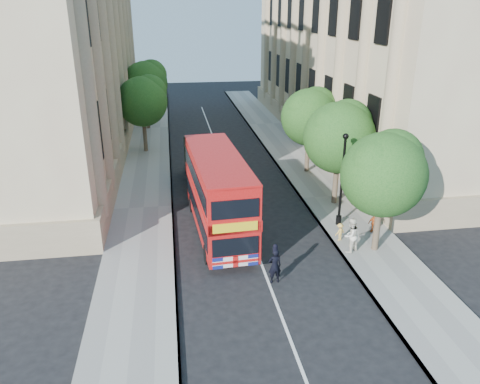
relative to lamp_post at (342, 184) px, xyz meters
name	(u,v)px	position (x,y,z in m)	size (l,w,h in m)	color
ground	(273,295)	(-5.00, -6.00, -2.51)	(120.00, 120.00, 0.00)	black
pavement_right	(328,197)	(0.75, 4.00, -2.45)	(3.50, 80.00, 0.12)	gray
pavement_left	(144,208)	(-10.75, 4.00, -2.45)	(3.50, 80.00, 0.12)	gray
building_right	(372,35)	(8.80, 18.00, 6.49)	(12.00, 38.00, 18.00)	tan
building_left	(37,38)	(-18.80, 18.00, 6.49)	(12.00, 38.00, 18.00)	tan
tree_right_near	(384,170)	(0.84, -2.97, 1.74)	(4.00, 4.00, 6.08)	#473828
tree_right_mid	(340,134)	(0.84, 3.03, 1.93)	(4.20, 4.20, 6.37)	#473828
tree_right_far	(310,114)	(0.84, 9.03, 1.80)	(4.00, 4.00, 6.15)	#473828
tree_left_far	(143,99)	(-10.96, 16.03, 1.93)	(4.00, 4.00, 6.30)	#473828
tree_left_back	(146,81)	(-10.96, 24.03, 2.20)	(4.20, 4.20, 6.65)	#473828
lamp_post	(342,184)	(0.00, 0.00, 0.00)	(0.32, 0.32, 5.16)	black
double_decker_bus	(218,192)	(-6.63, 0.31, -0.20)	(2.94, 9.18, 4.18)	#B10D0C
box_van	(203,163)	(-6.79, 8.26, -1.16)	(2.43, 4.98, 2.75)	black
police_constable	(275,266)	(-4.74, -5.00, -1.70)	(0.59, 0.39, 1.62)	black
woman_pedestrian	(351,235)	(-0.53, -3.05, -1.51)	(0.86, 0.67, 1.76)	white
child_a	(374,222)	(1.51, -1.20, -1.83)	(0.65, 0.27, 1.11)	#D05E24
child_b	(340,232)	(-0.60, -1.81, -1.93)	(0.60, 0.34, 0.93)	#F6C154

